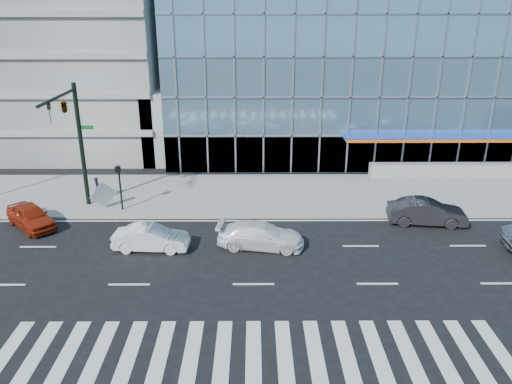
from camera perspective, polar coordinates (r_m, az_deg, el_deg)
ground at (r=27.96m, az=-0.30°, el=-6.23°), size 160.00×160.00×0.00m
sidewalk at (r=35.25m, az=-0.31°, el=-0.20°), size 120.00×8.00×0.15m
theatre_building at (r=53.05m, az=15.48°, el=14.45°), size 42.00×26.00×15.00m
parking_garage at (r=54.76m, az=-22.72°, el=16.45°), size 24.00×24.00×20.00m
ramp_block at (r=44.40m, az=-8.16°, el=7.96°), size 6.00×8.00×6.00m
traffic_signal at (r=32.14m, az=-20.53°, el=7.74°), size 1.14×5.74×8.00m
ped_signal_post at (r=32.79m, az=-15.34°, el=1.24°), size 0.30×0.33×3.00m
white_suv at (r=27.62m, az=0.55°, el=-4.97°), size 5.01×2.57×1.39m
white_sedan at (r=27.95m, az=-11.89°, el=-5.17°), size 4.18×1.64×1.36m
dark_sedan at (r=32.14m, az=18.93°, el=-2.19°), size 4.84×2.17×1.54m
red_sedan at (r=32.91m, az=-24.36°, el=-2.54°), size 4.13×4.12×1.42m
pedestrian at (r=35.61m, az=-17.66°, el=0.45°), size 0.54×0.65×1.53m
tilted_panel at (r=33.78m, az=-17.03°, el=-0.31°), size 1.57×1.06×1.84m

